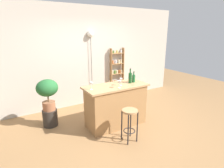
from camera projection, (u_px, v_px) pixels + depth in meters
ground at (123, 130)px, 4.06m from camera, size 12.00×12.00×0.00m
back_wall at (86, 57)px, 5.27m from camera, size 6.40×0.10×2.80m
kitchen_counter at (116, 105)px, 4.17m from camera, size 1.44×0.63×0.95m
bar_stool at (130, 118)px, 3.54m from camera, size 0.30×0.30×0.66m
spice_shelf at (117, 73)px, 5.81m from camera, size 0.47×0.13×1.61m
plant_stool at (50, 118)px, 4.20m from camera, size 0.33×0.33×0.39m
potted_plant at (47, 91)px, 4.02m from camera, size 0.48×0.43×0.71m
bottle_sauce_amber at (134, 78)px, 4.27m from camera, size 0.08×0.08×0.26m
bottle_soda_blue at (130, 78)px, 4.19m from camera, size 0.08×0.08×0.34m
wine_glass_left at (121, 80)px, 4.00m from camera, size 0.07×0.07×0.16m
wine_glass_center at (91, 84)px, 3.71m from camera, size 0.07×0.07×0.16m
wine_glass_right at (119, 82)px, 3.83m from camera, size 0.07×0.07×0.16m
pendant_globe_light at (91, 35)px, 5.08m from camera, size 0.19×0.19×2.13m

